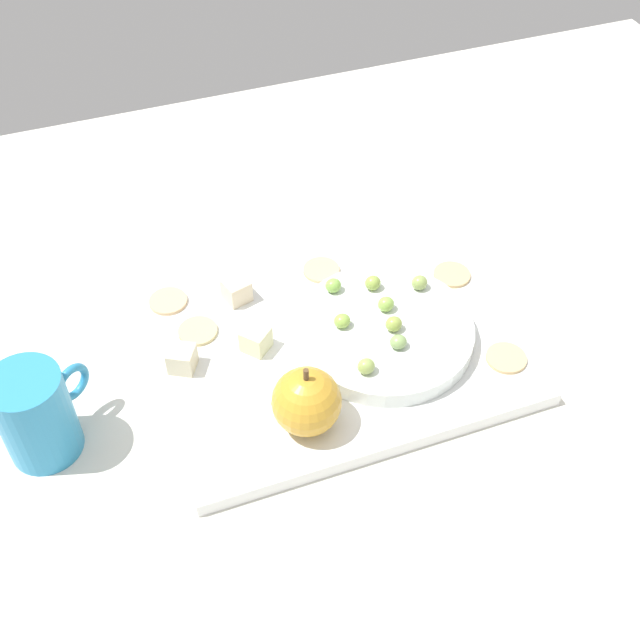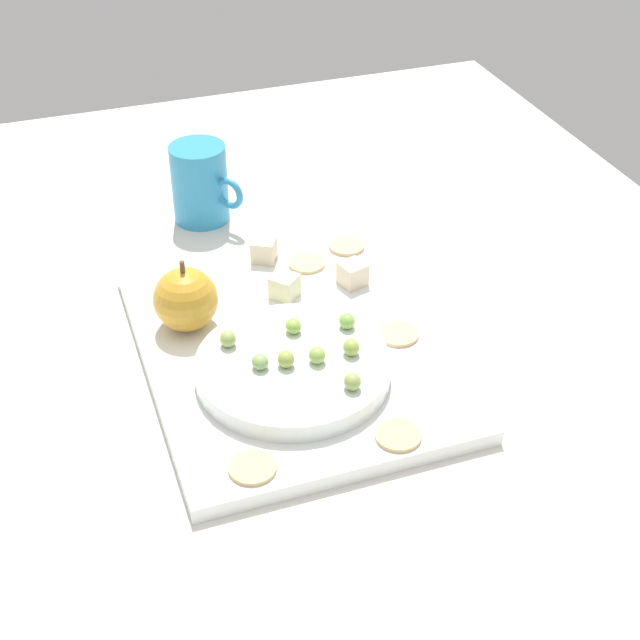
{
  "view_description": "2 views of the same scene",
  "coord_description": "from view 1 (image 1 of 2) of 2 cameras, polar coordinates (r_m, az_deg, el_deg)",
  "views": [
    {
      "loc": [
        25.05,
        54.41,
        67.5
      ],
      "look_at": [
        5.88,
        1.79,
        9.42
      ],
      "focal_mm": 44.95,
      "sensor_mm": 36.0,
      "label": 1
    },
    {
      "loc": [
        -66.24,
        23.38,
        62.68
      ],
      "look_at": [
        2.03,
        -0.43,
        9.63
      ],
      "focal_mm": 52.41,
      "sensor_mm": 36.0,
      "label": 2
    }
  ],
  "objects": [
    {
      "name": "platter",
      "position": [
        0.84,
        1.13,
        -1.97
      ],
      "size": [
        36.89,
        28.33,
        1.65
      ],
      "primitive_type": "cube",
      "color": "white",
      "rests_on": "table"
    },
    {
      "name": "grape_2",
      "position": [
        0.86,
        3.78,
        2.65
      ],
      "size": [
        1.75,
        1.57,
        1.64
      ],
      "primitive_type": "ellipsoid",
      "color": "#95B34B",
      "rests_on": "serving_dish"
    },
    {
      "name": "grape_3",
      "position": [
        0.86,
        0.95,
        2.47
      ],
      "size": [
        1.75,
        1.57,
        1.57
      ],
      "primitive_type": "ellipsoid",
      "color": "#8BC150",
      "rests_on": "serving_dish"
    },
    {
      "name": "grape_4",
      "position": [
        0.82,
        5.27,
        -0.29
      ],
      "size": [
        1.75,
        1.57,
        1.62
      ],
      "primitive_type": "ellipsoid",
      "color": "#99AF4C",
      "rests_on": "serving_dish"
    },
    {
      "name": "grape_5",
      "position": [
        0.82,
        1.59,
        -0.07
      ],
      "size": [
        1.75,
        1.57,
        1.5
      ],
      "primitive_type": "ellipsoid",
      "color": "#93BC4D",
      "rests_on": "serving_dish"
    },
    {
      "name": "grape_6",
      "position": [
        0.84,
        4.72,
        1.14
      ],
      "size": [
        1.75,
        1.57,
        1.62
      ],
      "primitive_type": "ellipsoid",
      "color": "#92BE52",
      "rests_on": "serving_dish"
    },
    {
      "name": "cracker_1",
      "position": [
        0.91,
        0.1,
        3.58
      ],
      "size": [
        4.16,
        4.16,
        0.4
      ],
      "primitive_type": "cylinder",
      "color": "#DFB884",
      "rests_on": "platter"
    },
    {
      "name": "grape_1",
      "position": [
        0.8,
        5.6,
        -1.56
      ],
      "size": [
        1.75,
        1.57,
        1.45
      ],
      "primitive_type": "ellipsoid",
      "color": "#8AAD62",
      "rests_on": "serving_dish"
    },
    {
      "name": "cracker_3",
      "position": [
        0.84,
        13.12,
        -2.66
      ],
      "size": [
        4.16,
        4.16,
        0.4
      ],
      "primitive_type": "cylinder",
      "color": "#DFBA7E",
      "rests_on": "platter"
    },
    {
      "name": "apple_stem",
      "position": [
        0.71,
        -1.0,
        -3.9
      ],
      "size": [
        0.5,
        0.5,
        1.2
      ],
      "primitive_type": "cylinder",
      "color": "brown",
      "rests_on": "apple_whole"
    },
    {
      "name": "cheese_cube_1",
      "position": [
        0.88,
        -5.96,
        2.11
      ],
      "size": [
        3.18,
        3.18,
        2.58
      ],
      "primitive_type": "cube",
      "rotation": [
        0.0,
        0.0,
        0.28
      ],
      "color": "beige",
      "rests_on": "platter"
    },
    {
      "name": "cracker_4",
      "position": [
        0.92,
        9.37,
        3.2
      ],
      "size": [
        4.16,
        4.16,
        0.4
      ],
      "primitive_type": "cylinder",
      "color": "#DCB87B",
      "rests_on": "platter"
    },
    {
      "name": "cup",
      "position": [
        0.78,
        -19.54,
        -6.35
      ],
      "size": [
        8.96,
        7.69,
        9.74
      ],
      "color": "#2E8DC0",
      "rests_on": "table"
    },
    {
      "name": "cracker_0",
      "position": [
        0.89,
        -10.76,
        1.33
      ],
      "size": [
        4.16,
        4.16,
        0.4
      ],
      "primitive_type": "cylinder",
      "color": "#E1B886",
      "rests_on": "platter"
    },
    {
      "name": "apple_whole",
      "position": [
        0.74,
        -0.96,
        -5.83
      ],
      "size": [
        6.57,
        6.57,
        6.57
      ],
      "primitive_type": "sphere",
      "color": "gold",
      "rests_on": "platter"
    },
    {
      "name": "grape_7",
      "position": [
        0.87,
        7.1,
        2.66
      ],
      "size": [
        1.75,
        1.57,
        1.64
      ],
      "primitive_type": "ellipsoid",
      "color": "#94AC59",
      "rests_on": "serving_dish"
    },
    {
      "name": "grape_0",
      "position": [
        0.78,
        3.31,
        -3.31
      ],
      "size": [
        1.75,
        1.57,
        1.63
      ],
      "primitive_type": "ellipsoid",
      "color": "#97B058",
      "rests_on": "serving_dish"
    },
    {
      "name": "cracker_2",
      "position": [
        0.85,
        -8.69,
        -0.79
      ],
      "size": [
        4.16,
        4.16,
        0.4
      ],
      "primitive_type": "cylinder",
      "color": "#D2BE84",
      "rests_on": "platter"
    },
    {
      "name": "table",
      "position": [
        0.89,
        3.17,
        -1.58
      ],
      "size": [
        142.7,
        105.07,
        4.12
      ],
      "primitive_type": "cube",
      "color": "silver",
      "rests_on": "ground"
    },
    {
      "name": "cheese_cube_2",
      "position": [
        0.83,
        -4.69,
        -1.15
      ],
      "size": [
        3.64,
        3.64,
        2.58
      ],
      "primitive_type": "cube",
      "rotation": [
        0.0,
        0.0,
        0.72
      ],
      "color": "beige",
      "rests_on": "platter"
    },
    {
      "name": "serving_dish",
      "position": [
        0.84,
        4.59,
        -0.84
      ],
      "size": [
        18.6,
        18.6,
        1.93
      ],
      "primitive_type": "cylinder",
      "color": "white",
      "rests_on": "platter"
    },
    {
      "name": "cheese_cube_0",
      "position": [
        0.82,
        -9.81,
        -2.7
      ],
      "size": [
        3.51,
        3.51,
        2.58
      ],
      "primitive_type": "cube",
      "rotation": [
        0.0,
        0.0,
        1.06
      ],
      "color": "beige",
      "rests_on": "platter"
    }
  ]
}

